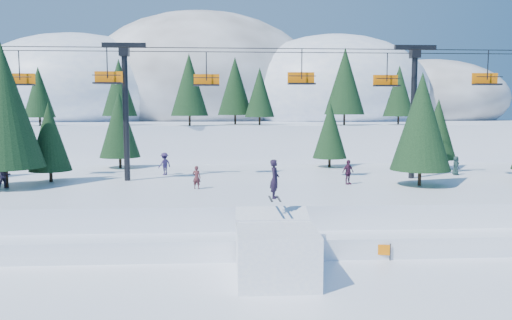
{
  "coord_description": "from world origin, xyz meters",
  "views": [
    {
      "loc": [
        -1.52,
        -19.99,
        7.78
      ],
      "look_at": [
        0.05,
        6.0,
        5.2
      ],
      "focal_mm": 35.0,
      "sensor_mm": 36.0,
      "label": 1
    }
  ],
  "objects": [
    {
      "name": "banner_far",
      "position": [
        11.92,
        5.56,
        0.54
      ],
      "size": [
        2.7,
        0.99,
        0.9
      ],
      "color": "black",
      "rests_on": "ground"
    },
    {
      "name": "mountain_ridge",
      "position": [
        -5.09,
        73.38,
        9.64
      ],
      "size": [
        119.0,
        60.88,
        26.46
      ],
      "color": "white",
      "rests_on": "ground"
    },
    {
      "name": "mid_shelf",
      "position": [
        0.0,
        18.0,
        1.25
      ],
      "size": [
        70.0,
        22.0,
        2.5
      ],
      "primitive_type": "cube",
      "color": "white",
      "rests_on": "ground"
    },
    {
      "name": "conifer_stand",
      "position": [
        3.57,
        18.48,
        7.11
      ],
      "size": [
        62.8,
        16.38,
        9.94
      ],
      "color": "black",
      "rests_on": "mid_shelf"
    },
    {
      "name": "banner_near",
      "position": [
        5.63,
        5.2,
        0.54
      ],
      "size": [
        2.78,
        0.73,
        0.9
      ],
      "color": "black",
      "rests_on": "ground"
    },
    {
      "name": "berm",
      "position": [
        0.0,
        8.0,
        0.55
      ],
      "size": [
        70.0,
        6.0,
        1.1
      ],
      "primitive_type": "cube",
      "color": "white",
      "rests_on": "ground"
    },
    {
      "name": "ground",
      "position": [
        0.0,
        0.0,
        0.0
      ],
      "size": [
        160.0,
        160.0,
        0.0
      ],
      "primitive_type": "plane",
      "color": "white",
      "rests_on": "ground"
    },
    {
      "name": "distant_skiers",
      "position": [
        -2.67,
        17.66,
        3.37
      ],
      "size": [
        34.91,
        8.55,
        1.84
      ],
      "color": "#342552",
      "rests_on": "mid_shelf"
    },
    {
      "name": "jump_kicker",
      "position": [
        0.75,
        2.61,
        1.34
      ],
      "size": [
        3.6,
        4.91,
        5.41
      ],
      "color": "white",
      "rests_on": "ground"
    },
    {
      "name": "chairlift",
      "position": [
        1.6,
        18.05,
        9.32
      ],
      "size": [
        46.0,
        3.21,
        10.28
      ],
      "color": "black",
      "rests_on": "mid_shelf"
    }
  ]
}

